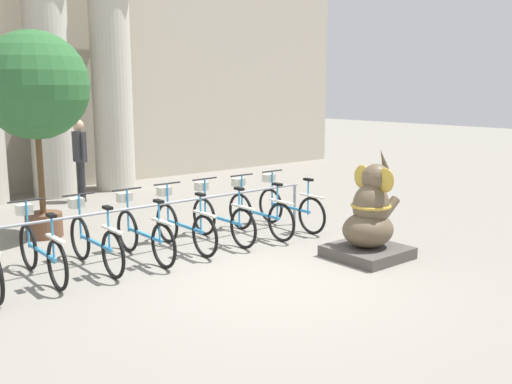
% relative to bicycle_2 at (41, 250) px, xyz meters
% --- Properties ---
extents(ground_plane, '(60.00, 60.00, 0.00)m').
position_rel_bicycle_2_xyz_m(ground_plane, '(2.32, -1.87, -0.40)').
color(ground_plane, gray).
extents(building_facade, '(20.00, 0.20, 6.00)m').
position_rel_bicycle_2_xyz_m(building_facade, '(2.32, 6.73, 2.60)').
color(building_facade, '#BCB29E').
rests_on(building_facade, ground_plane).
extents(column_middle, '(1.20, 1.20, 5.16)m').
position_rel_bicycle_2_xyz_m(column_middle, '(2.32, 5.73, 2.23)').
color(column_middle, '#BCB7A8').
rests_on(column_middle, ground_plane).
extents(column_right, '(1.20, 1.20, 5.16)m').
position_rel_bicycle_2_xyz_m(column_right, '(3.86, 5.73, 2.23)').
color(column_right, '#BCB7A8').
rests_on(column_right, ground_plane).
extents(bike_rack, '(6.49, 0.05, 0.77)m').
position_rel_bicycle_2_xyz_m(bike_rack, '(1.47, 0.08, 0.25)').
color(bike_rack, gray).
rests_on(bike_rack, ground_plane).
extents(bicycle_2, '(0.48, 1.73, 1.00)m').
position_rel_bicycle_2_xyz_m(bicycle_2, '(0.00, 0.00, 0.00)').
color(bicycle_2, black).
rests_on(bicycle_2, ground_plane).
extents(bicycle_3, '(0.48, 1.73, 1.00)m').
position_rel_bicycle_2_xyz_m(bicycle_3, '(0.74, -0.02, 0.00)').
color(bicycle_3, black).
rests_on(bicycle_3, ground_plane).
extents(bicycle_4, '(0.48, 1.73, 1.00)m').
position_rel_bicycle_2_xyz_m(bicycle_4, '(1.47, -0.06, 0.00)').
color(bicycle_4, black).
rests_on(bicycle_4, ground_plane).
extents(bicycle_5, '(0.48, 1.73, 1.00)m').
position_rel_bicycle_2_xyz_m(bicycle_5, '(2.21, -0.00, 0.00)').
color(bicycle_5, black).
rests_on(bicycle_5, ground_plane).
extents(bicycle_6, '(0.48, 1.73, 1.00)m').
position_rel_bicycle_2_xyz_m(bicycle_6, '(2.95, 0.01, 0.00)').
color(bicycle_6, black).
rests_on(bicycle_6, ground_plane).
extents(bicycle_7, '(0.48, 1.73, 1.00)m').
position_rel_bicycle_2_xyz_m(bicycle_7, '(3.68, -0.06, 0.00)').
color(bicycle_7, black).
rests_on(bicycle_7, ground_plane).
extents(bicycle_8, '(0.48, 1.73, 1.00)m').
position_rel_bicycle_2_xyz_m(bicycle_8, '(4.42, -0.03, 0.00)').
color(bicycle_8, black).
rests_on(bicycle_8, ground_plane).
extents(elephant_statue, '(1.04, 1.04, 1.63)m').
position_rel_bicycle_2_xyz_m(elephant_statue, '(4.11, -2.13, 0.16)').
color(elephant_statue, '#4C4742').
rests_on(elephant_statue, ground_plane).
extents(person_pedestrian, '(0.24, 0.47, 1.81)m').
position_rel_bicycle_2_xyz_m(person_pedestrian, '(2.53, 4.71, 0.70)').
color(person_pedestrian, '#28282D').
rests_on(person_pedestrian, ground_plane).
extents(potted_tree, '(1.76, 1.76, 3.42)m').
position_rel_bicycle_2_xyz_m(potted_tree, '(0.79, 2.15, 2.07)').
color(potted_tree, brown).
rests_on(potted_tree, ground_plane).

